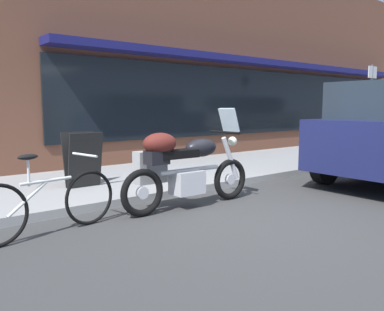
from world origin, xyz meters
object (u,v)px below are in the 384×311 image
object	(u,v)px
parked_bicycle	(47,203)
parking_sign_pole	(370,101)
touring_motorcycle	(181,166)
sandwich_board_sign	(83,159)

from	to	relation	value
parked_bicycle	parking_sign_pole	distance (m)	9.52
touring_motorcycle	parking_sign_pole	size ratio (longest dim) A/B	0.90
touring_motorcycle	sandwich_board_sign	distance (m)	1.85
sandwich_board_sign	touring_motorcycle	bearing A→B (deg)	-68.78
parked_bicycle	sandwich_board_sign	distance (m)	2.11
touring_motorcycle	parking_sign_pole	xyz separation A→B (m)	(7.51, 1.16, 0.96)
touring_motorcycle	parked_bicycle	world-z (taller)	touring_motorcycle
parking_sign_pole	sandwich_board_sign	bearing A→B (deg)	176.04
touring_motorcycle	parking_sign_pole	bearing A→B (deg)	8.78
touring_motorcycle	sandwich_board_sign	world-z (taller)	touring_motorcycle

